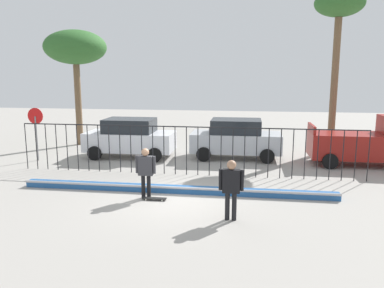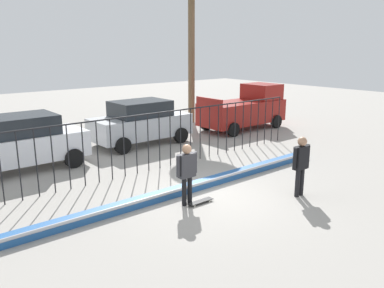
{
  "view_description": "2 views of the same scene",
  "coord_description": "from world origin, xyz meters",
  "views": [
    {
      "loc": [
        2.45,
        -12.1,
        4.12
      ],
      "look_at": [
        0.41,
        1.78,
        1.52
      ],
      "focal_mm": 36.18,
      "sensor_mm": 36.0,
      "label": 1
    },
    {
      "loc": [
        -7.08,
        -7.84,
        4.18
      ],
      "look_at": [
        0.41,
        1.19,
        1.24
      ],
      "focal_mm": 36.68,
      "sensor_mm": 36.0,
      "label": 2
    }
  ],
  "objects": [
    {
      "name": "parked_car_silver",
      "position": [
        1.88,
        6.46,
        0.97
      ],
      "size": [
        4.3,
        2.12,
        1.9
      ],
      "rotation": [
        0.0,
        0.0,
        -0.07
      ],
      "color": "#B7BABF",
      "rests_on": "ground"
    },
    {
      "name": "skateboard",
      "position": [
        -0.53,
        -0.3,
        0.06
      ],
      "size": [
        0.8,
        0.2,
        0.07
      ],
      "rotation": [
        0.0,
        0.0,
        0.33
      ],
      "color": "black",
      "rests_on": "ground"
    },
    {
      "name": "ground_plane",
      "position": [
        0.0,
        0.0,
        0.0
      ],
      "size": [
        60.0,
        60.0,
        0.0
      ],
      "primitive_type": "plane",
      "color": "#9E9991"
    },
    {
      "name": "bowl_coping_ledge",
      "position": [
        0.0,
        0.61,
        0.12
      ],
      "size": [
        11.0,
        0.4,
        0.27
      ],
      "color": "#235699",
      "rests_on": "ground"
    },
    {
      "name": "skateboarder",
      "position": [
        -0.85,
        -0.12,
        1.01
      ],
      "size": [
        0.68,
        0.26,
        1.69
      ],
      "rotation": [
        0.0,
        0.0,
        -0.27
      ],
      "color": "black",
      "rests_on": "ground"
    },
    {
      "name": "perimeter_fence",
      "position": [
        0.0,
        3.03,
        1.21
      ],
      "size": [
        14.04,
        0.04,
        1.99
      ],
      "color": "black",
      "rests_on": "ground"
    },
    {
      "name": "camera_operator",
      "position": [
        2.02,
        -1.67,
        1.04
      ],
      "size": [
        0.7,
        0.26,
        1.74
      ],
      "rotation": [
        0.0,
        0.0,
        2.97
      ],
      "color": "black",
      "rests_on": "ground"
    },
    {
      "name": "pickup_truck",
      "position": [
        7.82,
        5.83,
        1.04
      ],
      "size": [
        4.7,
        2.12,
        2.24
      ],
      "rotation": [
        0.0,
        0.0,
        0.01
      ],
      "color": "maroon",
      "rests_on": "ground"
    },
    {
      "name": "parked_car_white",
      "position": [
        -3.28,
        5.97,
        0.97
      ],
      "size": [
        4.3,
        2.12,
        1.9
      ],
      "rotation": [
        0.0,
        0.0,
        -0.02
      ],
      "color": "silver",
      "rests_on": "ground"
    }
  ]
}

